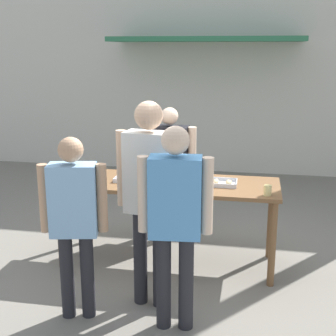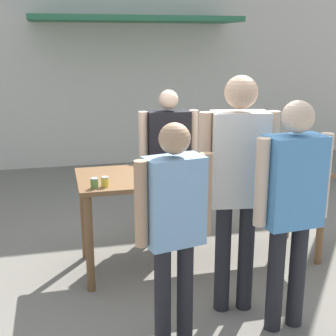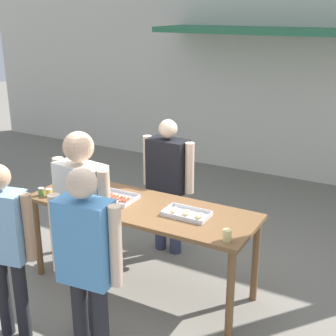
{
  "view_description": "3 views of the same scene",
  "coord_description": "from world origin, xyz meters",
  "px_view_note": "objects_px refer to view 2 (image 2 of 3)",
  "views": [
    {
      "loc": [
        0.86,
        -4.6,
        2.27
      ],
      "look_at": [
        0.0,
        0.0,
        1.06
      ],
      "focal_mm": 50.0,
      "sensor_mm": 36.0,
      "label": 1
    },
    {
      "loc": [
        -1.29,
        -3.99,
        2.08
      ],
      "look_at": [
        -0.32,
        0.01,
        0.96
      ],
      "focal_mm": 50.0,
      "sensor_mm": 36.0,
      "label": 2
    },
    {
      "loc": [
        2.25,
        -3.53,
        2.74
      ],
      "look_at": [
        -0.13,
        0.79,
        1.03
      ],
      "focal_mm": 50.0,
      "sensor_mm": 36.0,
      "label": 3
    }
  ],
  "objects_px": {
    "food_tray_sausages": "(167,172)",
    "food_tray_buns": "(252,166)",
    "condiment_jar_mustard": "(94,183)",
    "person_customer_waiting_in_line": "(238,175)",
    "person_customer_holding_hotdog": "(174,218)",
    "person_customer_with_cup": "(292,198)",
    "condiment_jar_ketchup": "(105,182)",
    "beer_cup": "(316,167)",
    "person_server_behind_table": "(169,151)"
  },
  "relations": [
    {
      "from": "condiment_jar_ketchup",
      "to": "beer_cup",
      "type": "distance_m",
      "value": 1.94
    },
    {
      "from": "food_tray_sausages",
      "to": "person_customer_with_cup",
      "type": "height_order",
      "value": "person_customer_with_cup"
    },
    {
      "from": "food_tray_buns",
      "to": "condiment_jar_mustard",
      "type": "xyz_separation_m",
      "value": [
        -1.52,
        -0.28,
        0.02
      ]
    },
    {
      "from": "beer_cup",
      "to": "person_customer_holding_hotdog",
      "type": "height_order",
      "value": "person_customer_holding_hotdog"
    },
    {
      "from": "condiment_jar_mustard",
      "to": "condiment_jar_ketchup",
      "type": "xyz_separation_m",
      "value": [
        0.09,
        0.02,
        0.0
      ]
    },
    {
      "from": "food_tray_sausages",
      "to": "beer_cup",
      "type": "xyz_separation_m",
      "value": [
        1.34,
        -0.28,
        0.04
      ]
    },
    {
      "from": "beer_cup",
      "to": "person_customer_with_cup",
      "type": "height_order",
      "value": "person_customer_with_cup"
    },
    {
      "from": "food_tray_buns",
      "to": "person_customer_waiting_in_line",
      "type": "height_order",
      "value": "person_customer_waiting_in_line"
    },
    {
      "from": "food_tray_sausages",
      "to": "beer_cup",
      "type": "bearing_deg",
      "value": -11.73
    },
    {
      "from": "condiment_jar_mustard",
      "to": "person_server_behind_table",
      "type": "height_order",
      "value": "person_server_behind_table"
    },
    {
      "from": "condiment_jar_ketchup",
      "to": "person_customer_with_cup",
      "type": "bearing_deg",
      "value": -37.45
    },
    {
      "from": "person_customer_holding_hotdog",
      "to": "person_customer_waiting_in_line",
      "type": "bearing_deg",
      "value": -163.06
    },
    {
      "from": "person_server_behind_table",
      "to": "person_customer_holding_hotdog",
      "type": "height_order",
      "value": "person_server_behind_table"
    },
    {
      "from": "food_tray_sausages",
      "to": "food_tray_buns",
      "type": "height_order",
      "value": "food_tray_buns"
    },
    {
      "from": "food_tray_buns",
      "to": "person_customer_holding_hotdog",
      "type": "bearing_deg",
      "value": -132.14
    },
    {
      "from": "person_customer_waiting_in_line",
      "to": "food_tray_sausages",
      "type": "bearing_deg",
      "value": -61.37
    },
    {
      "from": "person_customer_holding_hotdog",
      "to": "food_tray_buns",
      "type": "bearing_deg",
      "value": -144.04
    },
    {
      "from": "condiment_jar_mustard",
      "to": "person_server_behind_table",
      "type": "distance_m",
      "value": 1.39
    },
    {
      "from": "food_tray_buns",
      "to": "person_customer_with_cup",
      "type": "bearing_deg",
      "value": -100.48
    },
    {
      "from": "person_customer_holding_hotdog",
      "to": "person_customer_with_cup",
      "type": "relative_size",
      "value": 0.93
    },
    {
      "from": "food_tray_buns",
      "to": "person_server_behind_table",
      "type": "relative_size",
      "value": 0.27
    },
    {
      "from": "food_tray_sausages",
      "to": "person_server_behind_table",
      "type": "bearing_deg",
      "value": 75.41
    },
    {
      "from": "person_customer_holding_hotdog",
      "to": "beer_cup",
      "type": "bearing_deg",
      "value": -162.15
    },
    {
      "from": "food_tray_sausages",
      "to": "condiment_jar_mustard",
      "type": "xyz_separation_m",
      "value": [
        -0.69,
        -0.28,
        0.03
      ]
    },
    {
      "from": "food_tray_buns",
      "to": "condiment_jar_ketchup",
      "type": "height_order",
      "value": "condiment_jar_ketchup"
    },
    {
      "from": "food_tray_buns",
      "to": "person_customer_holding_hotdog",
      "type": "distance_m",
      "value": 1.59
    },
    {
      "from": "food_tray_sausages",
      "to": "person_customer_with_cup",
      "type": "distance_m",
      "value": 1.34
    },
    {
      "from": "person_customer_holding_hotdog",
      "to": "person_customer_waiting_in_line",
      "type": "distance_m",
      "value": 0.67
    },
    {
      "from": "person_customer_holding_hotdog",
      "to": "person_customer_with_cup",
      "type": "distance_m",
      "value": 0.85
    },
    {
      "from": "person_server_behind_table",
      "to": "person_customer_waiting_in_line",
      "type": "distance_m",
      "value": 1.67
    },
    {
      "from": "beer_cup",
      "to": "person_customer_waiting_in_line",
      "type": "xyz_separation_m",
      "value": [
        -1.01,
        -0.59,
        0.16
      ]
    },
    {
      "from": "food_tray_sausages",
      "to": "person_server_behind_table",
      "type": "xyz_separation_m",
      "value": [
        0.2,
        0.78,
        0.01
      ]
    },
    {
      "from": "person_server_behind_table",
      "to": "person_customer_holding_hotdog",
      "type": "xyz_separation_m",
      "value": [
        -0.44,
        -1.97,
        0.01
      ]
    },
    {
      "from": "condiment_jar_mustard",
      "to": "person_customer_waiting_in_line",
      "type": "distance_m",
      "value": 1.18
    },
    {
      "from": "condiment_jar_ketchup",
      "to": "person_customer_with_cup",
      "type": "distance_m",
      "value": 1.52
    },
    {
      "from": "person_customer_with_cup",
      "to": "food_tray_buns",
      "type": "bearing_deg",
      "value": -105.77
    },
    {
      "from": "condiment_jar_mustard",
      "to": "person_customer_waiting_in_line",
      "type": "relative_size",
      "value": 0.05
    },
    {
      "from": "food_tray_buns",
      "to": "condiment_jar_ketchup",
      "type": "distance_m",
      "value": 1.45
    },
    {
      "from": "food_tray_buns",
      "to": "person_customer_waiting_in_line",
      "type": "distance_m",
      "value": 1.02
    },
    {
      "from": "condiment_jar_mustard",
      "to": "person_customer_waiting_in_line",
      "type": "xyz_separation_m",
      "value": [
        1.02,
        -0.59,
        0.16
      ]
    },
    {
      "from": "condiment_jar_mustard",
      "to": "person_customer_with_cup",
      "type": "bearing_deg",
      "value": -35.0
    },
    {
      "from": "food_tray_sausages",
      "to": "beer_cup",
      "type": "distance_m",
      "value": 1.37
    },
    {
      "from": "food_tray_sausages",
      "to": "person_customer_with_cup",
      "type": "xyz_separation_m",
      "value": [
        0.61,
        -1.19,
        0.1
      ]
    },
    {
      "from": "condiment_jar_mustard",
      "to": "person_customer_holding_hotdog",
      "type": "height_order",
      "value": "person_customer_holding_hotdog"
    },
    {
      "from": "food_tray_buns",
      "to": "person_customer_waiting_in_line",
      "type": "xyz_separation_m",
      "value": [
        -0.5,
        -0.87,
        0.19
      ]
    },
    {
      "from": "condiment_jar_mustard",
      "to": "condiment_jar_ketchup",
      "type": "distance_m",
      "value": 0.09
    },
    {
      "from": "food_tray_buns",
      "to": "person_customer_with_cup",
      "type": "relative_size",
      "value": 0.25
    },
    {
      "from": "food_tray_buns",
      "to": "person_customer_holding_hotdog",
      "type": "xyz_separation_m",
      "value": [
        -1.07,
        -1.18,
        0.02
      ]
    },
    {
      "from": "food_tray_sausages",
      "to": "person_customer_with_cup",
      "type": "bearing_deg",
      "value": -62.85
    },
    {
      "from": "person_server_behind_table",
      "to": "person_customer_waiting_in_line",
      "type": "relative_size",
      "value": 0.86
    }
  ]
}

